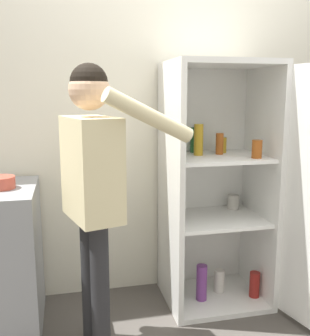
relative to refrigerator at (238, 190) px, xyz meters
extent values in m
cube|color=silver|center=(-0.38, 0.43, 0.46)|extent=(7.00, 0.06, 2.55)
cube|color=white|center=(-0.11, 0.10, -0.79)|extent=(0.69, 0.57, 0.04)
cube|color=white|center=(-0.11, 0.10, 0.81)|extent=(0.69, 0.57, 0.04)
cube|color=white|center=(-0.11, 0.37, 0.01)|extent=(0.69, 0.03, 1.57)
cube|color=white|center=(-0.44, 0.10, 0.01)|extent=(0.04, 0.57, 1.57)
cube|color=white|center=(0.22, 0.10, 0.01)|extent=(0.03, 0.57, 1.57)
cube|color=white|center=(-0.11, 0.10, -0.22)|extent=(0.62, 0.50, 0.02)
cube|color=white|center=(-0.11, 0.10, 0.21)|extent=(0.62, 0.50, 0.02)
cylinder|color=maroon|center=(0.15, 0.00, -0.69)|extent=(0.07, 0.07, 0.18)
cylinder|color=#723884|center=(-0.22, 0.04, -0.65)|extent=(0.07, 0.07, 0.25)
cylinder|color=#B78C1E|center=(-0.23, 0.15, 0.32)|extent=(0.06, 0.06, 0.21)
cylinder|color=#9E4C19|center=(0.09, -0.06, 0.28)|extent=(0.07, 0.07, 0.12)
cylinder|color=#B78C1E|center=(-0.03, 0.23, 0.27)|extent=(0.06, 0.06, 0.11)
cylinder|color=#1E5123|center=(-0.36, 0.09, -0.72)|extent=(0.05, 0.05, 0.11)
cylinder|color=beige|center=(0.09, 0.27, -0.16)|extent=(0.09, 0.09, 0.10)
cylinder|color=beige|center=(-0.06, 0.12, -0.70)|extent=(0.08, 0.08, 0.16)
cylinder|color=#1E5123|center=(-0.21, 0.28, 0.31)|extent=(0.07, 0.07, 0.18)
cylinder|color=#9E4C19|center=(-0.08, 0.15, 0.29)|extent=(0.05, 0.05, 0.14)
cylinder|color=#262628|center=(-0.99, -0.18, -0.43)|extent=(0.10, 0.10, 0.77)
cylinder|color=#262628|center=(-0.95, -0.33, -0.43)|extent=(0.10, 0.10, 0.77)
cube|color=beige|center=(-0.97, -0.25, 0.23)|extent=(0.32, 0.45, 0.55)
sphere|color=#DBAD89|center=(-0.97, -0.25, 0.64)|extent=(0.21, 0.21, 0.21)
sphere|color=black|center=(-0.97, -0.25, 0.68)|extent=(0.20, 0.20, 0.20)
cylinder|color=beige|center=(-1.03, -0.04, 0.21)|extent=(0.08, 0.08, 0.51)
cylinder|color=beige|center=(-0.68, -0.41, 0.51)|extent=(0.50, 0.21, 0.29)
cylinder|color=#B24738|center=(-1.48, 0.04, 0.12)|extent=(0.17, 0.17, 0.07)
camera|label=1|loc=(-1.10, -2.33, 0.62)|focal=42.00mm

